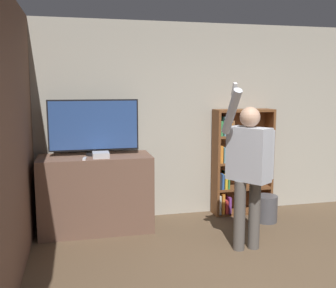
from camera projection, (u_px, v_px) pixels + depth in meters
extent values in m
cube|color=#B2AD9E|center=(209.00, 120.00, 5.64)|extent=(6.83, 0.06, 2.70)
cube|color=brown|center=(13.00, 138.00, 3.71)|extent=(0.06, 4.39, 2.70)
cube|color=brown|center=(96.00, 193.00, 5.00)|extent=(1.40, 0.62, 0.97)
cylinder|color=black|center=(95.00, 154.00, 4.99)|extent=(0.22, 0.22, 0.03)
cylinder|color=black|center=(94.00, 151.00, 4.98)|extent=(0.06, 0.06, 0.05)
cube|color=black|center=(94.00, 125.00, 4.93)|extent=(1.12, 0.04, 0.64)
cube|color=#2D4C8C|center=(94.00, 125.00, 4.91)|extent=(1.09, 0.01, 0.61)
cube|color=silver|center=(101.00, 155.00, 4.81)|extent=(0.20, 0.21, 0.07)
cube|color=white|center=(85.00, 159.00, 4.68)|extent=(0.06, 0.14, 0.02)
cube|color=brown|center=(216.00, 163.00, 5.56)|extent=(0.04, 0.28, 1.51)
cube|color=brown|center=(269.00, 161.00, 5.74)|extent=(0.04, 0.28, 1.51)
cube|color=brown|center=(239.00, 160.00, 5.78)|extent=(0.85, 0.01, 1.51)
cube|color=brown|center=(241.00, 211.00, 5.76)|extent=(0.78, 0.28, 0.04)
cube|color=brown|center=(242.00, 187.00, 5.71)|extent=(0.78, 0.28, 0.04)
cube|color=brown|center=(243.00, 162.00, 5.65)|extent=(0.78, 0.28, 0.04)
cube|color=brown|center=(243.00, 136.00, 5.59)|extent=(0.78, 0.28, 0.04)
cube|color=brown|center=(244.00, 111.00, 5.54)|extent=(0.78, 0.28, 0.04)
cube|color=beige|center=(218.00, 204.00, 5.62)|extent=(0.03, 0.21, 0.28)
cube|color=orange|center=(221.00, 203.00, 5.64)|extent=(0.04, 0.24, 0.31)
cube|color=red|center=(224.00, 206.00, 5.66)|extent=(0.04, 0.23, 0.21)
cube|color=#7A3889|center=(227.00, 204.00, 5.67)|extent=(0.03, 0.24, 0.25)
cube|color=#232328|center=(219.00, 181.00, 5.56)|extent=(0.03, 0.20, 0.22)
cube|color=#2D569E|center=(221.00, 181.00, 5.57)|extent=(0.03, 0.21, 0.22)
cube|color=gold|center=(224.00, 181.00, 5.60)|extent=(0.04, 0.24, 0.20)
cube|color=#338447|center=(226.00, 180.00, 5.62)|extent=(0.02, 0.26, 0.22)
cube|color=orange|center=(219.00, 154.00, 5.52)|extent=(0.04, 0.23, 0.24)
cube|color=#5B8E99|center=(222.00, 154.00, 5.55)|extent=(0.03, 0.25, 0.22)
cube|color=gold|center=(225.00, 154.00, 5.55)|extent=(0.02, 0.25, 0.21)
cube|color=#338447|center=(219.00, 128.00, 5.46)|extent=(0.03, 0.22, 0.21)
cube|color=#5B8E99|center=(223.00, 126.00, 5.46)|extent=(0.04, 0.21, 0.26)
cube|color=gold|center=(225.00, 126.00, 5.50)|extent=(0.02, 0.26, 0.27)
cube|color=orange|center=(228.00, 126.00, 5.51)|extent=(0.04, 0.26, 0.27)
cube|color=#99663D|center=(231.00, 128.00, 5.51)|extent=(0.03, 0.23, 0.21)
cylinder|color=#56514C|center=(239.00, 216.00, 4.40)|extent=(0.13, 0.13, 0.80)
cylinder|color=#56514C|center=(254.00, 214.00, 4.44)|extent=(0.13, 0.13, 0.80)
cube|color=#B7BCC6|center=(249.00, 154.00, 4.32)|extent=(0.44, 0.51, 0.60)
sphere|color=tan|center=(250.00, 117.00, 4.26)|extent=(0.22, 0.22, 0.22)
cylinder|color=#B7BCC6|center=(270.00, 155.00, 4.38)|extent=(0.09, 0.09, 0.55)
cylinder|color=#B7BCC6|center=(232.00, 112.00, 4.08)|extent=(0.09, 0.39, 0.50)
cube|color=white|center=(234.00, 89.00, 4.00)|extent=(0.04, 0.09, 0.14)
cylinder|color=#4C4C51|center=(266.00, 208.00, 5.36)|extent=(0.31, 0.31, 0.36)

